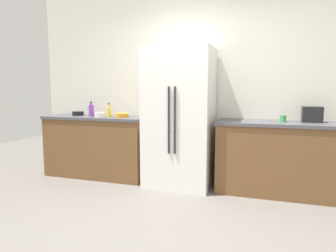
{
  "coord_description": "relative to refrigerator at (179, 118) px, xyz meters",
  "views": [
    {
      "loc": [
        0.87,
        -2.53,
        1.34
      ],
      "look_at": [
        -0.1,
        0.43,
        0.95
      ],
      "focal_mm": 31.9,
      "sensor_mm": 36.0,
      "label": 1
    }
  ],
  "objects": [
    {
      "name": "counter_right",
      "position": [
        1.33,
        0.06,
        -0.48
      ],
      "size": [
        1.61,
        0.62,
        0.93
      ],
      "color": "brown",
      "rests_on": "ground_plane"
    },
    {
      "name": "refrigerator",
      "position": [
        0.0,
        0.0,
        0.0
      ],
      "size": [
        0.9,
        0.71,
        1.89
      ],
      "color": "white",
      "rests_on": "ground_plane"
    },
    {
      "name": "bowl_c",
      "position": [
        -1.67,
        0.06,
        0.01
      ],
      "size": [
        0.18,
        0.18,
        0.06
      ],
      "primitive_type": "cylinder",
      "color": "black",
      "rests_on": "counter_left"
    },
    {
      "name": "kitchen_back_panel",
      "position": [
        0.24,
        0.41,
        0.48
      ],
      "size": [
        5.31,
        0.1,
        2.85
      ],
      "primitive_type": "cube",
      "color": "silver",
      "rests_on": "ground_plane"
    },
    {
      "name": "bottle_a",
      "position": [
        -1.39,
        0.0,
        0.07
      ],
      "size": [
        0.08,
        0.08,
        0.22
      ],
      "color": "purple",
      "rests_on": "counter_left"
    },
    {
      "name": "toaster",
      "position": [
        1.67,
        0.14,
        0.08
      ],
      "size": [
        0.24,
        0.16,
        0.2
      ],
      "primitive_type": "cube",
      "color": "black",
      "rests_on": "counter_right"
    },
    {
      "name": "bowl_a",
      "position": [
        -1.21,
        -0.06,
        0.02
      ],
      "size": [
        0.15,
        0.15,
        0.07
      ],
      "primitive_type": "cylinder",
      "color": "white",
      "rests_on": "counter_left"
    },
    {
      "name": "ground_plane",
      "position": [
        0.24,
        -1.39,
        -0.95
      ],
      "size": [
        10.61,
        10.61,
        0.0
      ],
      "primitive_type": "plane",
      "color": "slate"
    },
    {
      "name": "cup_a",
      "position": [
        1.33,
        0.09,
        0.02
      ],
      "size": [
        0.08,
        0.08,
        0.08
      ],
      "primitive_type": "cylinder",
      "color": "green",
      "rests_on": "counter_right"
    },
    {
      "name": "counter_left",
      "position": [
        -1.32,
        0.06,
        -0.48
      ],
      "size": [
        1.61,
        0.62,
        0.93
      ],
      "color": "brown",
      "rests_on": "ground_plane"
    },
    {
      "name": "bottle_b",
      "position": [
        -1.05,
        -0.06,
        0.06
      ],
      "size": [
        0.06,
        0.06,
        0.21
      ],
      "color": "yellow",
      "rests_on": "counter_left"
    },
    {
      "name": "bowl_b",
      "position": [
        -0.89,
        0.02,
        0.01
      ],
      "size": [
        0.2,
        0.2,
        0.06
      ],
      "primitive_type": "cylinder",
      "color": "orange",
      "rests_on": "counter_left"
    }
  ]
}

